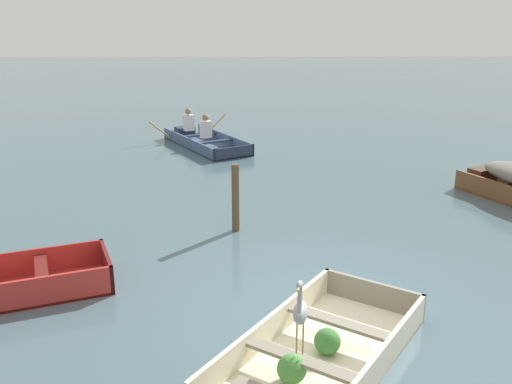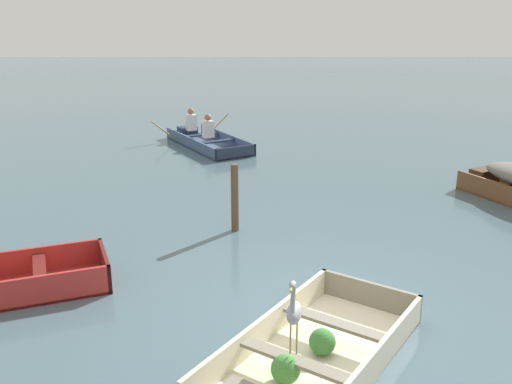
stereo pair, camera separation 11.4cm
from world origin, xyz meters
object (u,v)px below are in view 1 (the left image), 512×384
at_px(rowboat_slate_blue_with_crew, 203,139).
at_px(skiff_red_far_moored, 2,286).
at_px(dinghy_cream_foreground, 314,359).
at_px(mooring_post, 236,198).
at_px(heron_on_dinghy, 300,311).

bearing_deg(rowboat_slate_blue_with_crew, skiff_red_far_moored, -102.81).
height_order(dinghy_cream_foreground, skiff_red_far_moored, skiff_red_far_moored).
bearing_deg(rowboat_slate_blue_with_crew, mooring_post, -81.03).
distance_m(dinghy_cream_foreground, skiff_red_far_moored, 4.12).
bearing_deg(mooring_post, heron_on_dinghy, -80.73).
bearing_deg(rowboat_slate_blue_with_crew, dinghy_cream_foreground, -79.73).
relative_size(skiff_red_far_moored, rowboat_slate_blue_with_crew, 0.80).
height_order(dinghy_cream_foreground, mooring_post, mooring_post).
height_order(heron_on_dinghy, mooring_post, heron_on_dinghy).
relative_size(dinghy_cream_foreground, mooring_post, 2.67).
bearing_deg(mooring_post, skiff_red_far_moored, -142.70).
relative_size(skiff_red_far_moored, heron_on_dinghy, 3.11).
distance_m(skiff_red_far_moored, rowboat_slate_blue_with_crew, 8.75).
xyz_separation_m(dinghy_cream_foreground, skiff_red_far_moored, (-3.78, 1.63, 0.02)).
xyz_separation_m(skiff_red_far_moored, mooring_post, (2.93, 2.24, 0.42)).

